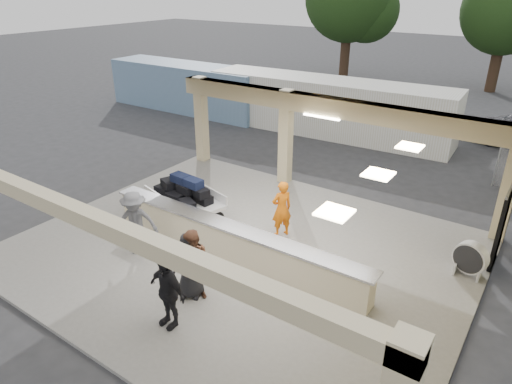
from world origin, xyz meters
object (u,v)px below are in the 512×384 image
Objects in this scene: baggage_handler at (282,209)px; passenger_b at (167,291)px; passenger_c at (135,223)px; container_blue at (188,87)px; luggage_cart at (185,195)px; baggage_counter at (231,241)px; container_white at (327,106)px; drum_fan at (470,258)px; passenger_d at (189,266)px; passenger_a at (195,265)px.

passenger_b is at bearing 32.05° from baggage_handler.
container_blue is at bearing 86.61° from passenger_c.
luggage_cart is 0.27× the size of container_blue.
baggage_counter is 1.90m from baggage_handler.
passenger_c is 0.15× the size of container_white.
container_blue reaches higher than drum_fan.
passenger_b is 18.76m from container_blue.
passenger_d is (-0.30, 1.03, -0.03)m from passenger_b.
baggage_handler reaches higher than drum_fan.
luggage_cart is 1.54× the size of passenger_a.
passenger_c is at bearing 140.82° from passenger_d.
baggage_counter is 0.67× the size of container_white.
baggage_counter is at bearing 79.04° from passenger_a.
baggage_handler is at bearing 59.83° from passenger_d.
drum_fan is 0.51× the size of passenger_c.
passenger_d is at bearing -124.12° from drum_fan.
luggage_cart is 0.23× the size of container_white.
passenger_c is 0.18× the size of container_blue.
drum_fan is at bearing 26.86° from baggage_counter.
passenger_b reaches higher than baggage_handler.
baggage_counter is at bearing -44.52° from container_blue.
container_blue is (-17.28, 8.49, 0.70)m from drum_fan.
container_white reaches higher than baggage_handler.
passenger_d reaches higher than baggage_counter.
drum_fan is 6.92m from passenger_a.
baggage_handler is 1.03× the size of passenger_d.
passenger_b is (0.15, -1.05, -0.02)m from passenger_a.
passenger_a reaches higher than drum_fan.
baggage_handler is at bearing 74.74° from baggage_counter.
drum_fan is 12.49m from container_white.
drum_fan is 0.55× the size of baggage_handler.
luggage_cart reaches higher than baggage_counter.
drum_fan is at bearing 53.11° from passenger_b.
baggage_handler is (0.49, 1.79, 0.38)m from baggage_counter.
passenger_c is at bearing 154.14° from passenger_b.
passenger_a is 17.87m from container_blue.
luggage_cart is 2.90× the size of drum_fan.
passenger_b reaches higher than baggage_counter.
luggage_cart is at bearing 132.82° from passenger_b.
drum_fan is at bearing -12.94° from passenger_c.
passenger_a is 0.97× the size of passenger_c.
passenger_a is 14.09m from container_white.
passenger_c reaches higher than passenger_d.
passenger_b is at bearing -70.79° from passenger_c.
passenger_d reaches higher than drum_fan.
container_blue reaches higher than baggage_handler.
baggage_handler is 10.65m from container_white.
passenger_b is 15.15m from container_white.
passenger_c is at bearing -89.30° from container_white.
passenger_c reaches higher than luggage_cart.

